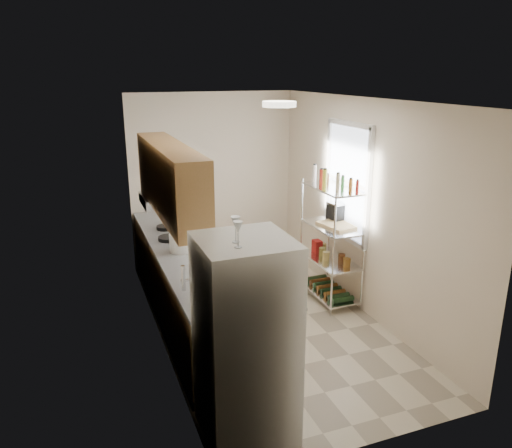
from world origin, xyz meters
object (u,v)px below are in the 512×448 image
Objects in this scene: rice_cooker at (181,242)px; cutting_board at (338,225)px; espresso_machine at (335,212)px; refrigerator at (245,342)px; frying_pan_large at (169,238)px.

rice_cooker is 2.00m from cutting_board.
espresso_machine reaches higher than rice_cooker.
refrigerator reaches higher than espresso_machine.
cutting_board is (2.05, -0.54, 0.10)m from frying_pan_large.
rice_cooker reaches higher than cutting_board.
rice_cooker is 1.05× the size of espresso_machine.
frying_pan_large is (-0.06, 0.44, -0.08)m from rice_cooker.
refrigerator reaches higher than cutting_board.
rice_cooker is 1.01× the size of frying_pan_large.
espresso_machine is at bearing 2.70° from rice_cooker.
refrigerator is at bearing -144.60° from espresso_machine.
espresso_machine is at bearing 2.88° from frying_pan_large.
refrigerator is 2.97m from espresso_machine.
rice_cooker is 0.45m from frying_pan_large.
refrigerator is 6.53× the size of rice_cooker.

